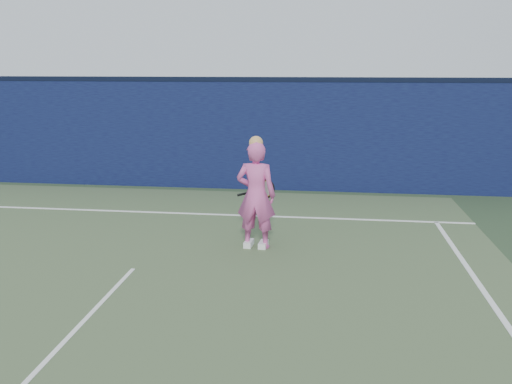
# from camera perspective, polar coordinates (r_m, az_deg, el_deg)

# --- Properties ---
(ground) EXTENTS (80.00, 80.00, 0.00)m
(ground) POSITION_cam_1_polar(r_m,az_deg,el_deg) (7.23, -15.52, -10.75)
(ground) COLOR #30462B
(ground) RESTS_ON ground
(backstop_wall) EXTENTS (24.00, 0.40, 2.50)m
(backstop_wall) POSITION_cam_1_polar(r_m,az_deg,el_deg) (12.94, -4.79, 6.00)
(backstop_wall) COLOR #0C0E35
(backstop_wall) RESTS_ON ground
(wall_cap) EXTENTS (24.00, 0.42, 0.10)m
(wall_cap) POSITION_cam_1_polar(r_m,az_deg,el_deg) (12.84, -4.91, 11.76)
(wall_cap) COLOR black
(wall_cap) RESTS_ON backstop_wall
(player) EXTENTS (0.66, 0.47, 1.81)m
(player) POSITION_cam_1_polar(r_m,az_deg,el_deg) (8.57, 0.00, -0.30)
(player) COLOR #D954A2
(player) RESTS_ON ground
(racket) EXTENTS (0.64, 0.15, 0.34)m
(racket) POSITION_cam_1_polar(r_m,az_deg,el_deg) (9.00, 0.72, 0.28)
(racket) COLOR black
(racket) RESTS_ON ground
(court_lines) EXTENTS (11.00, 12.04, 0.01)m
(court_lines) POSITION_cam_1_polar(r_m,az_deg,el_deg) (6.95, -16.58, -11.73)
(court_lines) COLOR white
(court_lines) RESTS_ON court_surface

